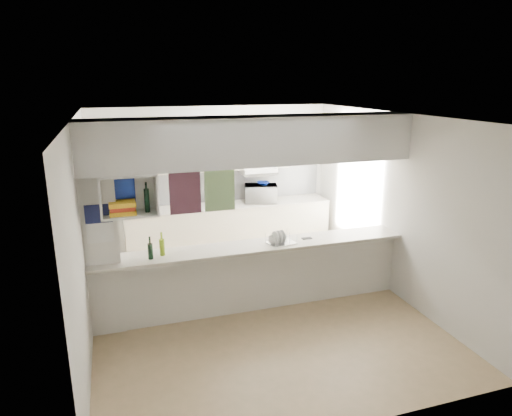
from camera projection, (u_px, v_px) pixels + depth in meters
name	position (u px, v px, depth m)	size (l,w,h in m)	color
floor	(254.00, 308.00, 6.28)	(4.80, 4.80, 0.00)	#998058
ceiling	(254.00, 116.00, 5.57)	(4.80, 4.80, 0.00)	white
wall_back	(214.00, 180.00, 8.13)	(4.20, 4.20, 0.00)	silver
wall_left	(82.00, 234.00, 5.31)	(4.80, 4.80, 0.00)	silver
wall_right	(393.00, 205.00, 6.54)	(4.80, 4.80, 0.00)	silver
servery_partition	(241.00, 192.00, 5.78)	(4.20, 0.50, 2.60)	silver
cubby_shelf	(127.00, 197.00, 5.30)	(0.65, 0.35, 0.50)	white
kitchen_run	(226.00, 209.00, 8.06)	(3.60, 0.63, 2.24)	beige
microwave	(261.00, 193.00, 8.12)	(0.57, 0.38, 0.31)	white
bowl	(263.00, 183.00, 8.08)	(0.22, 0.22, 0.05)	navy
dish_rack	(281.00, 238.00, 6.07)	(0.40, 0.33, 0.19)	silver
cup	(273.00, 240.00, 6.03)	(0.13, 0.13, 0.10)	white
wine_bottles	(156.00, 249.00, 5.60)	(0.21, 0.14, 0.30)	black
plastic_tubs	(283.00, 237.00, 6.23)	(0.49, 0.17, 0.07)	silver
utensil_jar	(211.00, 201.00, 7.95)	(0.10, 0.10, 0.14)	black
knife_block	(217.00, 199.00, 8.00)	(0.10, 0.08, 0.19)	brown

